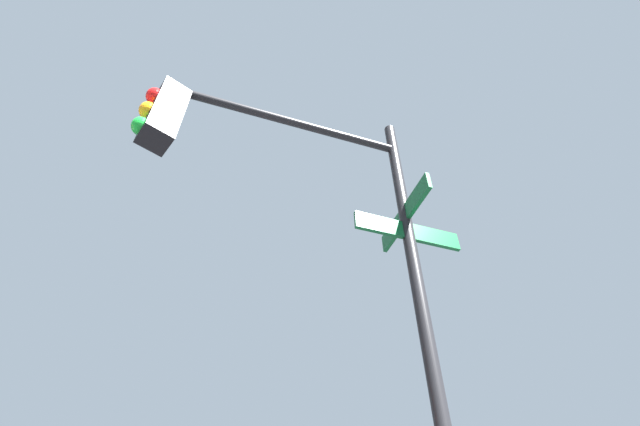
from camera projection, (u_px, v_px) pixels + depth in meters
name	position (u px, v px, depth m)	size (l,w,h in m)	color
traffic_signal_near	(297.00, 214.00, 3.97)	(1.52, 3.06, 5.95)	black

